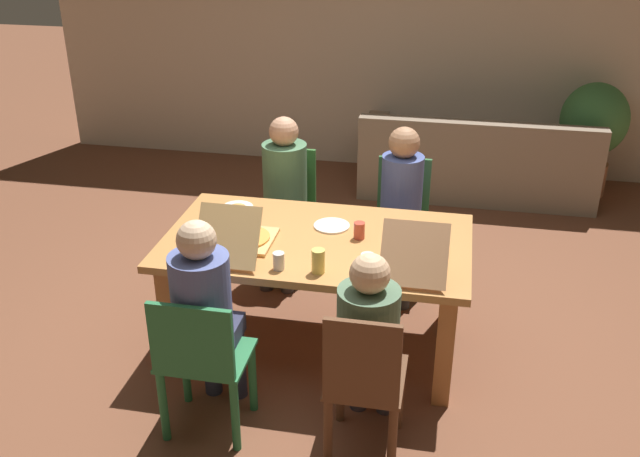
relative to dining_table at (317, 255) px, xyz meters
name	(u,v)px	position (x,y,z in m)	size (l,w,h in m)	color
ground_plane	(317,343)	(0.00, 0.00, -0.65)	(20.00, 20.00, 0.00)	brown
back_wall	(385,26)	(0.00, 3.39, 0.78)	(6.88, 0.12, 2.86)	beige
dining_table	(317,255)	(0.00, 0.00, 0.00)	(1.85, 1.07, 0.76)	#BE7E42
chair_0	(401,217)	(0.43, 0.98, -0.15)	(0.40, 0.45, 0.92)	#306538
person_0	(400,200)	(0.43, 0.82, 0.06)	(0.29, 0.53, 1.22)	#333638
chair_1	(288,203)	(-0.42, 1.02, -0.13)	(0.40, 0.41, 0.93)	#30662E
person_1	(283,187)	(-0.42, 0.87, 0.07)	(0.32, 0.52, 1.22)	#403C3B
chair_2	(201,361)	(-0.42, -0.94, -0.17)	(0.46, 0.39, 0.87)	#297141
person_2	(206,308)	(-0.42, -0.81, 0.07)	(0.31, 0.47, 1.24)	#2E3149
chair_3	(364,384)	(0.43, -0.96, -0.17)	(0.39, 0.44, 0.92)	brown
person_3	(369,334)	(0.43, -0.81, 0.03)	(0.31, 0.52, 1.16)	#3F3943
pizza_box_0	(241,238)	(-0.43, -0.17, 0.16)	(0.36, 0.57, 0.32)	tan
pizza_box_1	(416,255)	(0.61, -0.18, 0.16)	(0.36, 0.57, 0.32)	tan
plate_0	(238,207)	(-0.60, 0.34, 0.12)	(0.21, 0.21, 0.03)	white
plate_1	(332,226)	(0.06, 0.18, 0.12)	(0.23, 0.23, 0.01)	white
drinking_glass_0	(359,230)	(0.25, 0.06, 0.17)	(0.07, 0.07, 0.10)	#B94635
drinking_glass_1	(318,261)	(0.09, -0.40, 0.18)	(0.07, 0.07, 0.14)	#E3CB5E
drinking_glass_2	(367,263)	(0.35, -0.33, 0.16)	(0.08, 0.08, 0.10)	silver
drinking_glass_3	(279,261)	(-0.13, -0.41, 0.16)	(0.07, 0.07, 0.10)	silver
couch	(476,164)	(0.99, 2.77, -0.36)	(2.17, 0.88, 0.80)	gray
potted_plant	(593,129)	(2.02, 2.97, -0.01)	(0.62, 0.62, 1.07)	#BC754C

